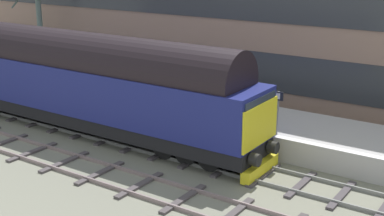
# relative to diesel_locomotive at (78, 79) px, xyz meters

# --- Properties ---
(ground_plane) EXTENTS (140.00, 140.00, 0.00)m
(ground_plane) POSITION_rel_diesel_locomotive_xyz_m (-0.00, -4.34, -2.49)
(ground_plane) COLOR slate
(ground_plane) RESTS_ON ground
(track_main) EXTENTS (2.50, 60.00, 0.15)m
(track_main) POSITION_rel_diesel_locomotive_xyz_m (-0.00, -4.34, -2.43)
(track_main) COLOR slate
(track_main) RESTS_ON ground
(track_adjacent_west) EXTENTS (2.50, 60.00, 0.15)m
(track_adjacent_west) POSITION_rel_diesel_locomotive_xyz_m (-3.31, -4.34, -2.43)
(track_adjacent_west) COLOR gray
(track_adjacent_west) RESTS_ON ground
(station_platform) EXTENTS (4.00, 44.00, 1.01)m
(station_platform) POSITION_rel_diesel_locomotive_xyz_m (3.60, -4.34, -1.99)
(station_platform) COLOR #AFACAB
(station_platform) RESTS_ON ground
(diesel_locomotive) EXTENTS (2.74, 19.16, 4.68)m
(diesel_locomotive) POSITION_rel_diesel_locomotive_xyz_m (0.00, 0.00, 0.00)
(diesel_locomotive) COLOR black
(diesel_locomotive) RESTS_ON ground
(platform_number_sign) EXTENTS (0.10, 0.44, 1.79)m
(platform_number_sign) POSITION_rel_diesel_locomotive_xyz_m (1.99, -9.13, -0.28)
(platform_number_sign) COLOR slate
(platform_number_sign) RESTS_ON station_platform
(waiting_passenger) EXTENTS (0.37, 0.51, 1.64)m
(waiting_passenger) POSITION_rel_diesel_locomotive_xyz_m (4.00, 1.25, -0.49)
(waiting_passenger) COLOR #2D3138
(waiting_passenger) RESTS_ON station_platform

